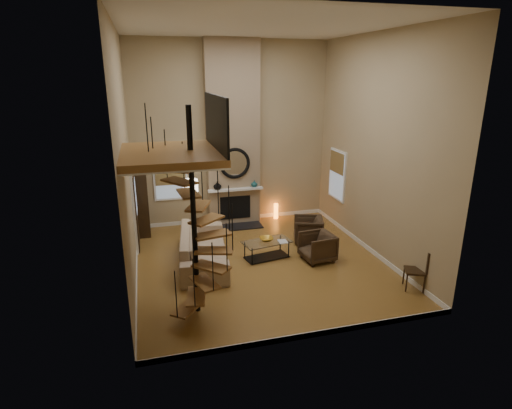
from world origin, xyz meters
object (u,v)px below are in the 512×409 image
object	(u,v)px
sofa	(203,247)
floor_lamp	(191,190)
coffee_table	(267,247)
armchair_near	(311,230)
accent_lamp	(276,211)
side_chair	(419,268)
hutch	(141,202)
armchair_far	(320,246)

from	to	relation	value
sofa	floor_lamp	xyz separation A→B (m)	(-0.06, 1.70, 1.02)
sofa	floor_lamp	bearing A→B (deg)	8.96
coffee_table	armchair_near	bearing A→B (deg)	25.14
accent_lamp	side_chair	world-z (taller)	side_chair
hutch	accent_lamp	size ratio (longest dim) A/B	4.08
armchair_far	hutch	bearing A→B (deg)	-131.73
armchair_near	side_chair	size ratio (longest dim) A/B	0.86
floor_lamp	accent_lamp	size ratio (longest dim) A/B	3.48
armchair_far	coffee_table	size ratio (longest dim) A/B	0.59
sofa	armchair_far	world-z (taller)	sofa
coffee_table	side_chair	xyz separation A→B (m)	(2.72, -2.43, 0.24)
floor_lamp	coffee_table	bearing A→B (deg)	-48.64
accent_lamp	floor_lamp	bearing A→B (deg)	-161.41
sofa	armchair_near	distance (m)	3.14
sofa	side_chair	bearing A→B (deg)	-114.33
side_chair	sofa	bearing A→B (deg)	148.76
coffee_table	floor_lamp	bearing A→B (deg)	131.36
armchair_far	floor_lamp	bearing A→B (deg)	-134.85
accent_lamp	side_chair	bearing A→B (deg)	-73.46
hutch	armchair_near	xyz separation A→B (m)	(4.54, -1.92, -0.60)
sofa	armchair_far	size ratio (longest dim) A/B	3.63
hutch	side_chair	bearing A→B (deg)	-41.20
sofa	side_chair	distance (m)	5.06
accent_lamp	side_chair	xyz separation A→B (m)	(1.56, -5.27, 0.28)
armchair_far	floor_lamp	distance (m)	3.90
armchair_far	side_chair	size ratio (longest dim) A/B	0.84
coffee_table	floor_lamp	distance (m)	2.76
armchair_far	side_chair	distance (m)	2.47
hutch	floor_lamp	distance (m)	1.63
floor_lamp	armchair_near	bearing A→B (deg)	-20.67
coffee_table	accent_lamp	xyz separation A→B (m)	(1.16, 2.84, -0.03)
sofa	coffee_table	size ratio (longest dim) A/B	2.15
coffee_table	sofa	bearing A→B (deg)	173.06
accent_lamp	hutch	bearing A→B (deg)	-177.01
accent_lamp	side_chair	distance (m)	5.50
armchair_far	accent_lamp	size ratio (longest dim) A/B	1.57
sofa	armchair_near	bearing A→B (deg)	-73.83
sofa	side_chair	size ratio (longest dim) A/B	3.06
sofa	armchair_far	distance (m)	2.94
hutch	armchair_far	xyz separation A→B (m)	(4.32, -3.06, -0.60)
coffee_table	accent_lamp	size ratio (longest dim) A/B	2.65
armchair_far	floor_lamp	world-z (taller)	floor_lamp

